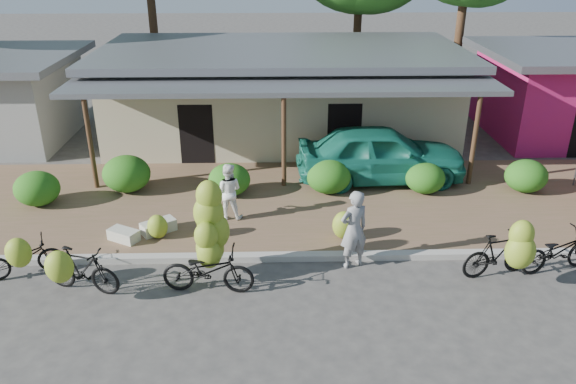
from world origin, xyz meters
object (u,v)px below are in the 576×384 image
bike_left (78,269)px  teal_van (381,154)px  sack_near (158,227)px  bystander (228,191)px  bike_right (505,252)px  bike_far_right (558,251)px  sack_far (124,235)px  bike_center (209,249)px  bike_far_left (22,257)px  vendor (354,229)px

bike_left → teal_van: 9.31m
sack_near → bystander: bystander is taller
bike_right → sack_near: bike_right is taller
bike_far_right → bystander: size_ratio=1.29×
bike_far_right → sack_far: bearing=67.3°
bike_right → sack_far: (-8.71, 1.78, -0.44)m
bike_center → sack_far: bike_center is taller
bike_far_left → bike_center: (4.16, -0.40, 0.37)m
bike_right → bystander: bearing=50.1°
bike_far_left → sack_far: 2.34m
bike_left → teal_van: (7.34, 5.72, 0.38)m
bike_far_left → bike_far_right: bearing=-111.6°
bike_left → bystander: 4.39m
sack_far → bystander: bearing=25.1°
bike_far_right → bystander: bystander is taller
bike_center → bike_far_left: bearing=89.4°
bike_far_left → teal_van: 10.14m
bike_far_left → bystander: (4.35, 2.60, 0.36)m
bike_center → bike_far_right: bike_center is taller
bike_left → sack_near: bearing=-8.7°
bike_left → bike_far_right: size_ratio=0.91×
bike_center → bystander: 3.01m
sack_near → bystander: (1.73, 0.78, 0.61)m
bike_far_left → vendor: size_ratio=0.93×
bike_far_right → sack_far: size_ratio=2.62×
bike_center → bike_right: (6.39, 0.05, -0.18)m
vendor → teal_van: bearing=-131.0°
bike_center → vendor: (3.18, 0.70, 0.06)m
vendor → teal_van: 4.96m
bike_left → sack_far: bearing=5.7°
bike_center → bike_right: size_ratio=1.30×
vendor → bystander: vendor is taller
bike_center → sack_near: 2.78m
bike_left → teal_van: bearing=-35.6°
bike_right → teal_van: size_ratio=0.36×
sack_near → vendor: vendor is taller
bike_left → bike_far_left: bearing=81.4°
bike_right → bike_far_left: bearing=73.7°
bike_center → sack_near: (-1.54, 2.23, -0.62)m
bike_far_left → bike_right: bike_right is taller
sack_far → vendor: vendor is taller
sack_far → teal_van: size_ratio=0.15×
sack_far → teal_van: (6.94, 3.62, 0.72)m
bike_left → bike_center: 2.75m
teal_van → bike_far_left: bearing=117.3°
bike_center → sack_near: size_ratio=2.76×
bike_far_left → bike_left: bike_left is taller
sack_near → bike_right: bearing=-15.4°
bystander → bike_center: bearing=93.2°
sack_far → bystander: bystander is taller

